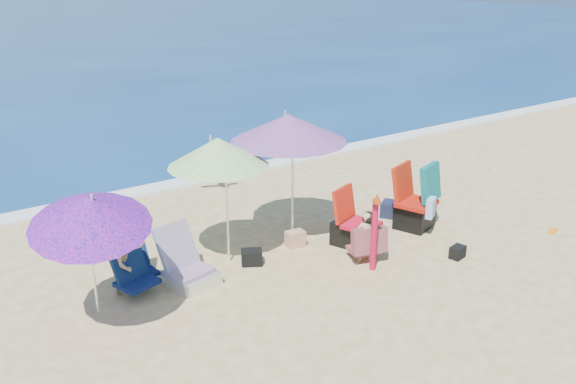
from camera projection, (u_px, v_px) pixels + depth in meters
ground at (348, 284)px, 8.44m from camera, size 120.00×120.00×0.00m
foam at (181, 183)px, 12.34m from camera, size 120.00×0.50×0.04m
umbrella_turquoise at (288, 128)px, 9.27m from camera, size 2.30×2.30×2.04m
umbrella_striped at (218, 152)px, 8.54m from camera, size 1.89×1.89×1.90m
umbrella_blue at (89, 211)px, 6.82m from camera, size 1.75×1.78×1.87m
furled_umbrella at (375, 228)px, 8.62m from camera, size 0.15×0.17×1.17m
chair_navy at (137, 270)px, 8.43m from camera, size 0.53×0.61×0.66m
chair_rainbow at (188, 270)px, 8.37m from camera, size 0.74×0.84×0.80m
camp_chair_left at (351, 227)px, 9.58m from camera, size 0.67×0.85×0.91m
camp_chair_right at (417, 205)px, 10.13m from camera, size 0.81×0.88×1.11m
person_center at (367, 238)px, 8.96m from camera, size 0.56×0.55×0.77m
person_left at (128, 264)px, 8.11m from camera, size 0.60×0.64×0.89m
bag_black_a at (252, 257)px, 8.97m from camera, size 0.37×0.34×0.22m
bag_tan at (295, 239)px, 9.55m from camera, size 0.31×0.24×0.24m
bag_navy_b at (389, 209)px, 10.71m from camera, size 0.42×0.40×0.26m
bag_black_b at (458, 252)px, 9.17m from camera, size 0.27×0.21×0.18m
orange_item at (553, 231)px, 10.09m from camera, size 0.24×0.15×0.03m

